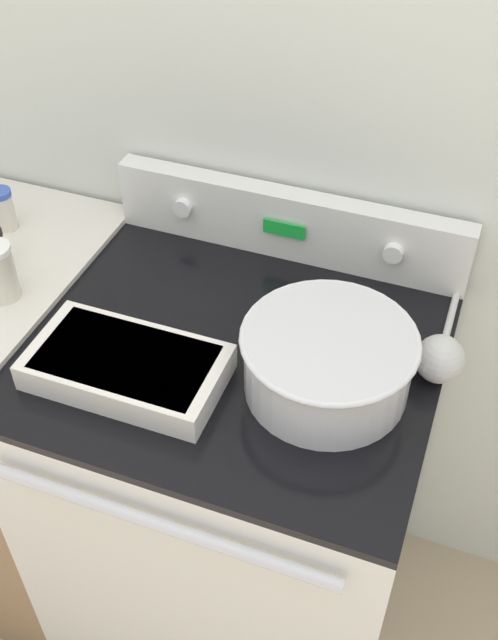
{
  "coord_description": "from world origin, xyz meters",
  "views": [
    {
      "loc": [
        0.37,
        -0.59,
        1.94
      ],
      "look_at": [
        0.02,
        0.35,
        1.01
      ],
      "focal_mm": 42.0,
      "sensor_mm": 36.0,
      "label": 1
    }
  ],
  "objects_px": {
    "mixing_bowl": "(328,359)",
    "casserole_dish": "(127,366)",
    "ladle": "(440,357)",
    "spice_jar_blue_cap": "(3,209)"
  },
  "relations": [
    {
      "from": "spice_jar_blue_cap",
      "to": "casserole_dish",
      "type": "bearing_deg",
      "value": -33.85
    },
    {
      "from": "casserole_dish",
      "to": "ladle",
      "type": "bearing_deg",
      "value": 21.68
    },
    {
      "from": "spice_jar_blue_cap",
      "to": "ladle",
      "type": "bearing_deg",
      "value": -5.9
    },
    {
      "from": "casserole_dish",
      "to": "spice_jar_blue_cap",
      "type": "height_order",
      "value": "spice_jar_blue_cap"
    },
    {
      "from": "mixing_bowl",
      "to": "spice_jar_blue_cap",
      "type": "height_order",
      "value": "mixing_bowl"
    },
    {
      "from": "ladle",
      "to": "spice_jar_blue_cap",
      "type": "height_order",
      "value": "spice_jar_blue_cap"
    },
    {
      "from": "casserole_dish",
      "to": "spice_jar_blue_cap",
      "type": "relative_size",
      "value": 3.66
    },
    {
      "from": "mixing_bowl",
      "to": "ladle",
      "type": "bearing_deg",
      "value": 30.05
    },
    {
      "from": "casserole_dish",
      "to": "mixing_bowl",
      "type": "bearing_deg",
      "value": 16.76
    },
    {
      "from": "mixing_bowl",
      "to": "casserole_dish",
      "type": "bearing_deg",
      "value": -163.24
    }
  ]
}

